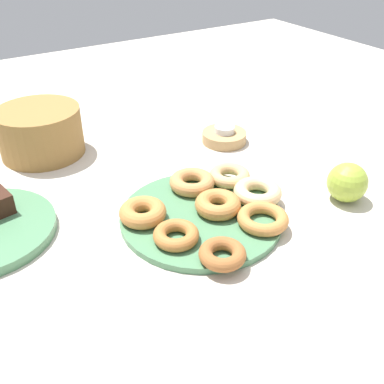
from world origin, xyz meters
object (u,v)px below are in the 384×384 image
Objects in this scene: donut_6 at (258,192)px; basket at (40,132)px; donut_0 at (143,212)px; donut_3 at (263,219)px; donut_2 at (222,254)px; apple at (347,182)px; tealight at (225,129)px; donut_5 at (218,204)px; candle_holder at (224,137)px; donut_7 at (230,176)px; donut_4 at (176,235)px; donut_plate at (201,216)px; donut_1 at (192,182)px.

basket is (-0.28, 0.42, 0.03)m from donut_6.
donut_0 reaches higher than donut_3.
donut_0 reaches higher than donut_2.
apple is at bearing -48.87° from basket.
donut_3 is 1.89× the size of tealight.
candle_holder is at bearing 52.31° from donut_5.
tealight is (0.11, 0.17, 0.01)m from donut_7.
basket reaches higher than donut_6.
candle_holder is (0.29, 0.27, -0.01)m from donut_4.
donut_7 is at bearing 29.90° from donut_4.
donut_0 reaches higher than donut_plate.
donut_0 is at bearing -148.37° from tealight.
tealight is (0.31, 0.19, 0.01)m from donut_0.
donut_7 is at bearing -12.56° from donut_1.
donut_0 reaches higher than candle_holder.
candle_holder is (0.19, 0.24, -0.01)m from donut_5.
basket is at bearing 103.37° from donut_2.
apple is at bearing -27.19° from donut_6.
apple reaches higher than tealight.
donut_5 is at bearing -21.38° from donut_0.
donut_3 is 0.54m from basket.
donut_plate is 3.58× the size of donut_7.
donut_plate is at bearing -133.00° from tealight.
donut_5 is at bearing 58.39° from donut_2.
basket is (-0.13, 0.53, 0.03)m from donut_2.
apple reaches higher than donut_0.
donut_5 reaches higher than donut_plate.
donut_7 reaches higher than donut_plate.
donut_6 is (0.09, -0.00, -0.00)m from donut_5.
donut_plate is 0.29m from apple.
basket is (-0.24, 0.49, 0.03)m from donut_3.
donut_4 is at bearing 115.10° from donut_2.
donut_0 is 0.39m from apple.
donut_5 reaches higher than donut_4.
donut_4 is at bearing -136.83° from tealight.
donut_7 is (0.08, 0.07, -0.00)m from donut_5.
donut_4 is 0.94× the size of donut_7.
donut_3 is at bearing -114.39° from candle_holder.
donut_2 is 0.41× the size of basket.
donut_7 is at bearing 51.37° from donut_2.
basket reaches higher than donut_2.
donut_plate is 0.04m from donut_5.
donut_0 and tealight have the same top height.
donut_plate is 6.18× the size of tealight.
donut_7 reaches higher than donut_3.
donut_4 is (0.02, -0.08, -0.00)m from donut_0.
basket is at bearing 128.82° from donut_7.
apple reaches higher than donut_plate.
donut_6 is 1.92× the size of tealight.
tealight reaches higher than donut_6.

